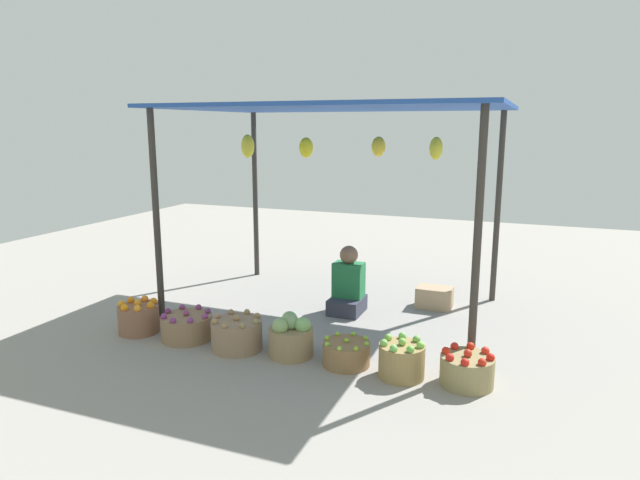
{
  "coord_description": "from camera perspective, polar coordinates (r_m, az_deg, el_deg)",
  "views": [
    {
      "loc": [
        2.1,
        -5.85,
        2.12
      ],
      "look_at": [
        0.0,
        -0.55,
        0.95
      ],
      "focal_mm": 31.4,
      "sensor_mm": 36.0,
      "label": 1
    }
  ],
  "objects": [
    {
      "name": "basket_cabbages",
      "position": [
        5.31,
        -2.98,
        -9.89
      ],
      "size": [
        0.42,
        0.42,
        0.4
      ],
      "color": "#957A55",
      "rests_on": "ground"
    },
    {
      "name": "basket_potatoes",
      "position": [
        5.52,
        -8.47,
        -9.47
      ],
      "size": [
        0.49,
        0.49,
        0.34
      ],
      "color": "#95765B",
      "rests_on": "ground"
    },
    {
      "name": "wooden_crate_near_vendor",
      "position": [
        6.79,
        11.59,
        -5.76
      ],
      "size": [
        0.41,
        0.28,
        0.25
      ],
      "primitive_type": "cube",
      "color": "tan",
      "rests_on": "ground"
    },
    {
      "name": "basket_green_apples",
      "position": [
        4.94,
        8.32,
        -12.0
      ],
      "size": [
        0.39,
        0.39,
        0.35
      ],
      "color": "olive",
      "rests_on": "ground"
    },
    {
      "name": "vendor_person",
      "position": [
        6.45,
        2.87,
        -4.82
      ],
      "size": [
        0.36,
        0.44,
        0.78
      ],
      "color": "#343646",
      "rests_on": "ground"
    },
    {
      "name": "market_stall_structure",
      "position": [
        6.22,
        1.9,
        12.03
      ],
      "size": [
        3.57,
        2.49,
        2.33
      ],
      "color": "#38332D",
      "rests_on": "ground"
    },
    {
      "name": "ground_plane",
      "position": [
        6.57,
        1.8,
        -7.23
      ],
      "size": [
        14.0,
        14.0,
        0.0
      ],
      "primitive_type": "plane",
      "color": "gray"
    },
    {
      "name": "basket_limes",
      "position": [
        5.14,
        2.7,
        -11.45
      ],
      "size": [
        0.43,
        0.43,
        0.25
      ],
      "color": "olive",
      "rests_on": "ground"
    },
    {
      "name": "basket_oranges",
      "position": [
        6.17,
        -18.0,
        -7.56
      ],
      "size": [
        0.42,
        0.42,
        0.35
      ],
      "color": "#8A5E45",
      "rests_on": "ground"
    },
    {
      "name": "basket_red_tomatoes",
      "position": [
        4.91,
        14.75,
        -12.66
      ],
      "size": [
        0.44,
        0.44,
        0.31
      ],
      "color": "#8B7D51",
      "rests_on": "ground"
    },
    {
      "name": "basket_purple_onions",
      "position": [
        5.87,
        -13.42,
        -8.58
      ],
      "size": [
        0.52,
        0.52,
        0.3
      ],
      "color": "#8F6F50",
      "rests_on": "ground"
    }
  ]
}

